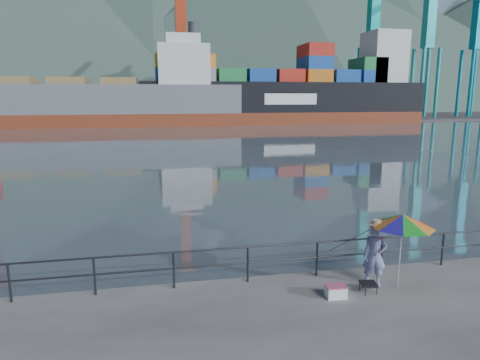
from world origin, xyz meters
name	(u,v)px	position (x,y,z in m)	size (l,w,h in m)	color
harbor_water	(157,112)	(0.00, 130.00, 0.00)	(500.00, 280.00, 0.00)	#51616A
far_dock	(202,118)	(10.00, 93.00, 0.00)	(200.00, 40.00, 0.40)	#514F4C
guardrail	(211,267)	(0.00, 1.70, 0.52)	(22.00, 0.06, 1.03)	#2D3033
mountains	(233,33)	(38.82, 207.75, 35.55)	(600.00, 332.80, 80.00)	#385147
port_cranes	(301,45)	(31.00, 84.00, 16.00)	(116.00, 28.00, 38.40)	#AF0A12
container_stacks	(301,104)	(35.02, 93.95, 3.05)	(58.00, 8.40, 7.80)	gray
fisherman	(375,255)	(4.28, 0.82, 0.84)	(0.61, 0.40, 1.68)	#2E3993
beach_umbrella	(403,221)	(4.85, 0.56, 1.84)	(2.02, 2.02, 2.01)	white
folding_stool	(368,287)	(3.93, 0.44, 0.14)	(0.47, 0.47, 0.27)	black
cooler_bag	(336,292)	(2.99, 0.35, 0.14)	(0.50, 0.33, 0.29)	white
fishing_rod	(349,269)	(4.13, 1.98, 0.00)	(0.02, 0.02, 2.29)	black
bulk_carrier	(95,102)	(-11.25, 71.26, 4.08)	(54.84, 9.49, 14.50)	maroon
container_ship	(292,92)	(25.35, 72.24, 5.88)	(54.61, 9.10, 18.10)	maroon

